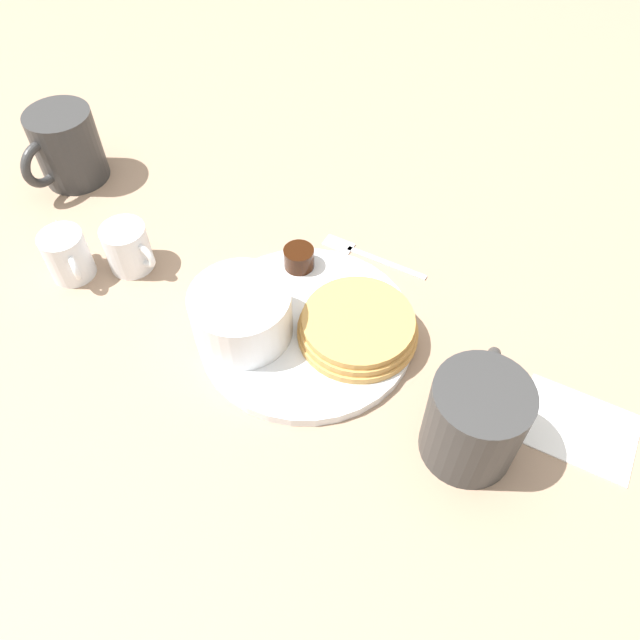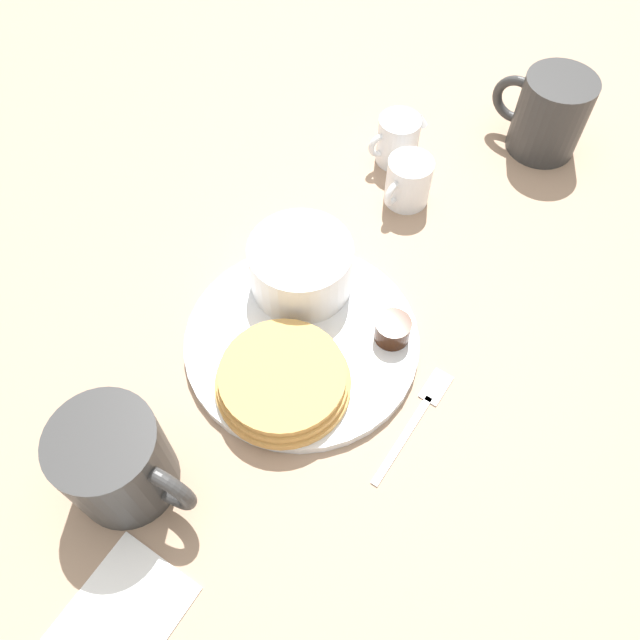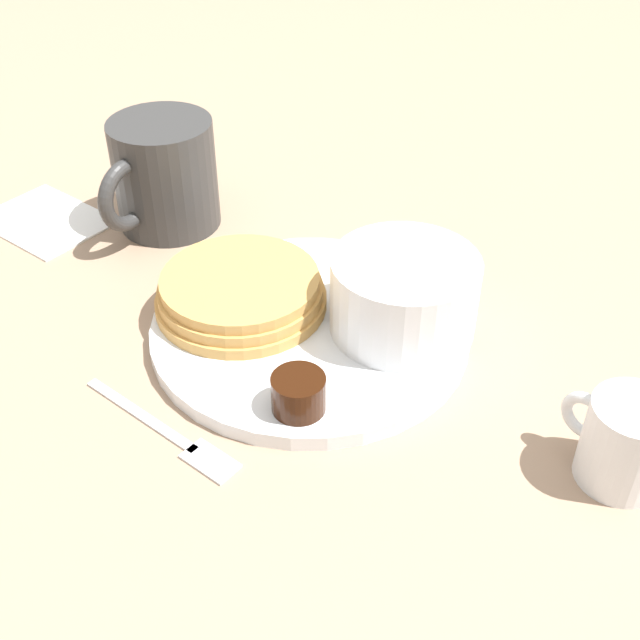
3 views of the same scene
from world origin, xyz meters
The scene contains 12 objects.
ground_plane centered at (0.00, 0.00, 0.00)m, with size 4.00×4.00×0.00m, color #9E7F66.
plate centered at (0.00, 0.00, 0.01)m, with size 0.24×0.24×0.01m.
pancake_stack centered at (0.06, 0.01, 0.03)m, with size 0.13×0.13×0.03m.
bowl centered at (-0.06, -0.03, 0.04)m, with size 0.11×0.11×0.06m.
syrup_cup centered at (-0.04, 0.08, 0.02)m, with size 0.04×0.04×0.03m.
butter_ramekin centered at (-0.08, -0.02, 0.03)m, with size 0.05×0.05×0.05m.
coffee_mug centered at (0.19, -0.08, 0.05)m, with size 0.09×0.13×0.10m.
creamer_pitcher_near centered at (-0.23, 0.03, 0.03)m, with size 0.08×0.05×0.06m.
creamer_pitcher_far centered at (-0.29, 0.00, 0.03)m, with size 0.06×0.06×0.06m.
fork centered at (0.03, 0.14, 0.00)m, with size 0.14×0.04×0.00m.
napkin centered at (0.30, -0.03, 0.00)m, with size 0.13×0.10×0.00m.
second_mug centered at (-0.39, 0.16, 0.05)m, with size 0.09×0.12×0.10m.
Camera 1 is at (0.14, -0.40, 0.55)m, focal length 35.00 mm.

